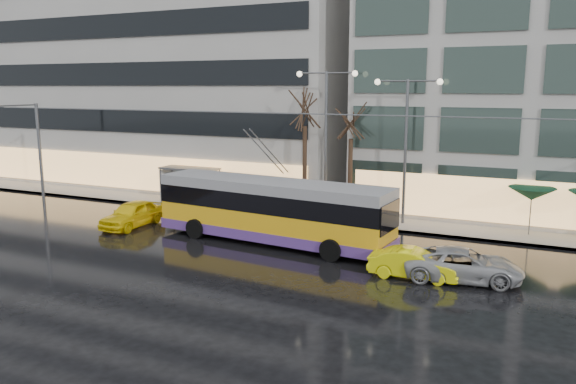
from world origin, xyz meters
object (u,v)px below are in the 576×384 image
Objects in this scene: taxi_a at (132,214)px; bus_shelter at (187,177)px; trolleybus at (272,213)px; street_lamp_near at (326,123)px.

bus_shelter is at bearing 95.84° from taxi_a.
trolleybus reaches higher than taxi_a.
bus_shelter is at bearing -179.37° from street_lamp_near.
taxi_a is at bearing -83.59° from bus_shelter.
trolleybus is 9.16m from taxi_a.
street_lamp_near is at bearing 35.36° from taxi_a.
trolleybus is 2.95× the size of taxi_a.
street_lamp_near is (0.50, 6.66, 4.34)m from trolleybus.
taxi_a is (-9.11, -0.30, -0.88)m from trolleybus.
trolleybus is at bearing 1.34° from taxi_a.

